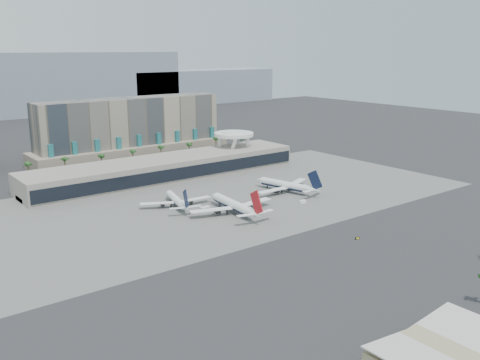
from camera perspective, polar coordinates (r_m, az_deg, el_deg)
ground at (r=236.58m, az=5.64°, el=-4.76°), size 900.00×900.00×0.00m
apron_pad at (r=277.22m, az=-2.15°, el=-1.87°), size 260.00×130.00×0.06m
mountain_ridge at (r=659.74m, az=-21.77°, el=9.04°), size 680.00×60.00×70.00m
hotel at (r=379.41m, az=-11.50°, el=4.78°), size 140.00×30.00×42.00m
terminal at (r=320.56m, az=-7.87°, el=1.39°), size 170.00×32.50×14.50m
saucer_structure at (r=353.06m, az=-0.67°, el=4.66°), size 26.00×26.00×21.89m
palm_row at (r=353.29m, az=-9.76°, el=3.15°), size 157.80×2.80×13.10m
hangar_left at (r=144.57m, az=21.13°, el=-17.21°), size 36.65×22.60×7.55m
airliner_left at (r=262.31m, az=-6.76°, el=-2.17°), size 34.87×36.16×12.76m
airliner_centre at (r=250.38m, az=-0.63°, el=-2.69°), size 43.63×45.09×15.57m
airliner_right at (r=287.91m, az=4.96°, el=-0.55°), size 40.47×42.06×14.72m
service_vehicle_a at (r=253.85m, az=-3.77°, el=-3.12°), size 5.09×2.67×2.43m
service_vehicle_b at (r=268.76m, az=6.69°, el=-2.31°), size 3.32×2.27×1.57m
taxiway_sign at (r=223.13m, az=12.42°, el=-6.08°), size 2.12×0.72×0.96m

